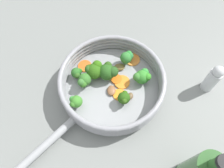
{
  "coord_description": "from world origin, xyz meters",
  "views": [
    {
      "loc": [
        0.03,
        -0.29,
        0.59
      ],
      "look_at": [
        0.0,
        0.0,
        0.03
      ],
      "focal_mm": 35.0,
      "sensor_mm": 36.0,
      "label": 1
    }
  ],
  "objects_px": {
    "carrot_slice_5": "(100,71)",
    "broccoli_floret_1": "(75,102)",
    "carrot_slice_2": "(116,79)",
    "mushroom_piece_1": "(92,69)",
    "broccoli_floret_7": "(84,81)",
    "mushroom_piece_3": "(111,90)",
    "carrot_slice_0": "(132,60)",
    "broccoli_floret_4": "(124,98)",
    "carrot_slice_1": "(110,73)",
    "salt_shaker": "(213,78)",
    "broccoli_floret_3": "(77,73)",
    "broccoli_floret_6": "(127,57)",
    "carrot_slice_4": "(85,66)",
    "broccoli_floret_0": "(94,70)",
    "broccoli_floret_2": "(142,76)",
    "mushroom_piece_0": "(130,96)",
    "broccoli_floret_5": "(108,71)",
    "carrot_slice_6": "(119,95)",
    "mushroom_piece_2": "(120,67)",
    "skillet": "(112,88)",
    "carrot_slice_3": "(122,82)"
  },
  "relations": [
    {
      "from": "carrot_slice_0",
      "to": "mushroom_piece_2",
      "type": "distance_m",
      "value": 0.05
    },
    {
      "from": "broccoli_floret_3",
      "to": "mushroom_piece_2",
      "type": "relative_size",
      "value": 1.11
    },
    {
      "from": "carrot_slice_0",
      "to": "mushroom_piece_0",
      "type": "distance_m",
      "value": 0.13
    },
    {
      "from": "broccoli_floret_0",
      "to": "mushroom_piece_3",
      "type": "relative_size",
      "value": 1.7
    },
    {
      "from": "salt_shaker",
      "to": "mushroom_piece_1",
      "type": "bearing_deg",
      "value": 178.42
    },
    {
      "from": "carrot_slice_5",
      "to": "mushroom_piece_3",
      "type": "bearing_deg",
      "value": -57.75
    },
    {
      "from": "broccoli_floret_7",
      "to": "mushroom_piece_3",
      "type": "distance_m",
      "value": 0.08
    },
    {
      "from": "broccoli_floret_2",
      "to": "mushroom_piece_0",
      "type": "distance_m",
      "value": 0.07
    },
    {
      "from": "carrot_slice_4",
      "to": "carrot_slice_6",
      "type": "height_order",
      "value": "same"
    },
    {
      "from": "mushroom_piece_1",
      "to": "salt_shaker",
      "type": "height_order",
      "value": "salt_shaker"
    },
    {
      "from": "carrot_slice_5",
      "to": "broccoli_floret_6",
      "type": "height_order",
      "value": "broccoli_floret_6"
    },
    {
      "from": "skillet",
      "to": "carrot_slice_2",
      "type": "bearing_deg",
      "value": 66.68
    },
    {
      "from": "broccoli_floret_1",
      "to": "mushroom_piece_3",
      "type": "xyz_separation_m",
      "value": [
        0.09,
        0.06,
        -0.02
      ]
    },
    {
      "from": "carrot_slice_3",
      "to": "broccoli_floret_7",
      "type": "distance_m",
      "value": 0.11
    },
    {
      "from": "carrot_slice_1",
      "to": "salt_shaker",
      "type": "distance_m",
      "value": 0.29
    },
    {
      "from": "carrot_slice_1",
      "to": "broccoli_floret_3",
      "type": "bearing_deg",
      "value": -165.81
    },
    {
      "from": "carrot_slice_0",
      "to": "broccoli_floret_4",
      "type": "distance_m",
      "value": 0.15
    },
    {
      "from": "broccoli_floret_3",
      "to": "broccoli_floret_7",
      "type": "height_order",
      "value": "broccoli_floret_7"
    },
    {
      "from": "broccoli_floret_4",
      "to": "mushroom_piece_1",
      "type": "relative_size",
      "value": 1.46
    },
    {
      "from": "carrot_slice_3",
      "to": "salt_shaker",
      "type": "xyz_separation_m",
      "value": [
        0.25,
        0.02,
        0.03
      ]
    },
    {
      "from": "carrot_slice_6",
      "to": "mushroom_piece_1",
      "type": "bearing_deg",
      "value": 141.53
    },
    {
      "from": "carrot_slice_3",
      "to": "broccoli_floret_4",
      "type": "bearing_deg",
      "value": -80.95
    },
    {
      "from": "carrot_slice_3",
      "to": "mushroom_piece_3",
      "type": "distance_m",
      "value": 0.04
    },
    {
      "from": "salt_shaker",
      "to": "mushroom_piece_0",
      "type": "bearing_deg",
      "value": -163.56
    },
    {
      "from": "broccoli_floret_4",
      "to": "broccoli_floret_6",
      "type": "bearing_deg",
      "value": 91.06
    },
    {
      "from": "carrot_slice_4",
      "to": "mushroom_piece_3",
      "type": "height_order",
      "value": "mushroom_piece_3"
    },
    {
      "from": "carrot_slice_0",
      "to": "broccoli_floret_0",
      "type": "bearing_deg",
      "value": -147.25
    },
    {
      "from": "broccoli_floret_1",
      "to": "broccoli_floret_4",
      "type": "height_order",
      "value": "broccoli_floret_1"
    },
    {
      "from": "broccoli_floret_2",
      "to": "mushroom_piece_2",
      "type": "bearing_deg",
      "value": 151.24
    },
    {
      "from": "skillet",
      "to": "broccoli_floret_2",
      "type": "bearing_deg",
      "value": 18.3
    },
    {
      "from": "carrot_slice_1",
      "to": "carrot_slice_2",
      "type": "height_order",
      "value": "carrot_slice_2"
    },
    {
      "from": "carrot_slice_1",
      "to": "carrot_slice_2",
      "type": "relative_size",
      "value": 1.13
    },
    {
      "from": "carrot_slice_1",
      "to": "broccoli_floret_1",
      "type": "xyz_separation_m",
      "value": [
        -0.08,
        -0.12,
        0.03
      ]
    },
    {
      "from": "broccoli_floret_5",
      "to": "broccoli_floret_6",
      "type": "relative_size",
      "value": 1.19
    },
    {
      "from": "carrot_slice_4",
      "to": "broccoli_floret_5",
      "type": "distance_m",
      "value": 0.09
    },
    {
      "from": "carrot_slice_6",
      "to": "mushroom_piece_2",
      "type": "distance_m",
      "value": 0.09
    },
    {
      "from": "carrot_slice_3",
      "to": "mushroom_piece_0",
      "type": "distance_m",
      "value": 0.05
    },
    {
      "from": "carrot_slice_2",
      "to": "carrot_slice_4",
      "type": "height_order",
      "value": "carrot_slice_2"
    },
    {
      "from": "carrot_slice_0",
      "to": "mushroom_piece_2",
      "type": "bearing_deg",
      "value": -137.33
    },
    {
      "from": "broccoli_floret_3",
      "to": "carrot_slice_5",
      "type": "bearing_deg",
      "value": 22.45
    },
    {
      "from": "carrot_slice_0",
      "to": "carrot_slice_2",
      "type": "distance_m",
      "value": 0.09
    },
    {
      "from": "broccoli_floret_4",
      "to": "mushroom_piece_2",
      "type": "height_order",
      "value": "broccoli_floret_4"
    },
    {
      "from": "carrot_slice_5",
      "to": "broccoli_floret_6",
      "type": "bearing_deg",
      "value": 27.4
    },
    {
      "from": "skillet",
      "to": "carrot_slice_0",
      "type": "distance_m",
      "value": 0.11
    },
    {
      "from": "broccoli_floret_3",
      "to": "broccoli_floret_6",
      "type": "xyz_separation_m",
      "value": [
        0.14,
        0.07,
        0.01
      ]
    },
    {
      "from": "carrot_slice_2",
      "to": "mushroom_piece_1",
      "type": "relative_size",
      "value": 1.14
    },
    {
      "from": "carrot_slice_2",
      "to": "broccoli_floret_0",
      "type": "xyz_separation_m",
      "value": [
        -0.07,
        0.01,
        0.03
      ]
    },
    {
      "from": "mushroom_piece_2",
      "to": "carrot_slice_2",
      "type": "bearing_deg",
      "value": -97.49
    },
    {
      "from": "carrot_slice_2",
      "to": "carrot_slice_0",
      "type": "bearing_deg",
      "value": 60.45
    },
    {
      "from": "carrot_slice_5",
      "to": "broccoli_floret_1",
      "type": "distance_m",
      "value": 0.13
    }
  ]
}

